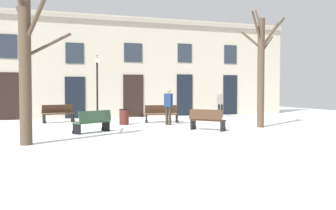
{
  "coord_description": "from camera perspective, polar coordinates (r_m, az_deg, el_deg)",
  "views": [
    {
      "loc": [
        -6.1,
        -15.13,
        1.75
      ],
      "look_at": [
        0.0,
        1.76,
        1.03
      ],
      "focal_mm": 41.35,
      "sensor_mm": 36.0,
      "label": 1
    }
  ],
  "objects": [
    {
      "name": "person_crossing_plaza",
      "position": [
        19.07,
        0.06,
        0.13
      ],
      "size": [
        0.41,
        0.43,
        1.83
      ],
      "rotation": [
        0.0,
        0.0,
        5.39
      ],
      "color": "#2D271E",
      "rests_on": "ground"
    },
    {
      "name": "bench_back_to_back_left",
      "position": [
        16.56,
        5.78,
        -2.21
      ],
      "size": [
        1.35,
        1.5,
        0.91
      ],
      "rotation": [
        0.0,
        0.0,
        2.25
      ],
      "color": "#3D2819",
      "rests_on": "ground"
    },
    {
      "name": "building_facade",
      "position": [
        24.94,
        -5.69,
        5.71
      ],
      "size": [
        22.57,
        0.6,
        6.39
      ],
      "color": "#BCB29E",
      "rests_on": "ground"
    },
    {
      "name": "tree_right_of_center",
      "position": [
        18.34,
        13.58,
        5.37
      ],
      "size": [
        1.52,
        2.29,
        5.54
      ],
      "color": "#4C3D2D",
      "rests_on": "ground"
    },
    {
      "name": "bench_back_to_back_right",
      "position": [
        21.28,
        -15.89,
        -1.21
      ],
      "size": [
        1.72,
        0.84,
        0.95
      ],
      "rotation": [
        0.0,
        0.0,
        0.22
      ],
      "color": "#3D2819",
      "rests_on": "ground"
    },
    {
      "name": "bench_facing_shops",
      "position": [
        20.44,
        -0.97,
        -1.3
      ],
      "size": [
        1.81,
        0.85,
        0.93
      ],
      "rotation": [
        0.0,
        0.0,
        6.07
      ],
      "color": "#3D2819",
      "rests_on": "ground"
    },
    {
      "name": "ground_plane",
      "position": [
        16.41,
        2.1,
        -3.83
      ],
      "size": [
        36.12,
        36.12,
        0.0
      ],
      "primitive_type": "plane",
      "color": "white"
    },
    {
      "name": "person_near_bench",
      "position": [
        25.05,
        7.72,
        0.37
      ],
      "size": [
        0.44,
        0.41,
        1.66
      ],
      "rotation": [
        0.0,
        0.0,
        5.62
      ],
      "color": "black",
      "rests_on": "ground"
    },
    {
      "name": "bench_near_lamp",
      "position": [
        15.92,
        -11.02,
        -2.43
      ],
      "size": [
        1.66,
        1.29,
        0.91
      ],
      "rotation": [
        0.0,
        0.0,
        3.69
      ],
      "color": "#2D4C33",
      "rests_on": "ground"
    },
    {
      "name": "litter_bin",
      "position": [
        19.31,
        -6.49,
        -1.74
      ],
      "size": [
        0.49,
        0.49,
        0.78
      ],
      "color": "#4C1E19",
      "rests_on": "ground"
    },
    {
      "name": "streetlamp",
      "position": [
        21.95,
        -10.4,
        3.59
      ],
      "size": [
        0.3,
        0.3,
        3.68
      ],
      "color": "black",
      "rests_on": "ground"
    },
    {
      "name": "tree_center",
      "position": [
        12.99,
        -20.21,
        5.85
      ],
      "size": [
        1.85,
        2.19,
        5.01
      ],
      "color": "#4C3D2D",
      "rests_on": "ground"
    }
  ]
}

